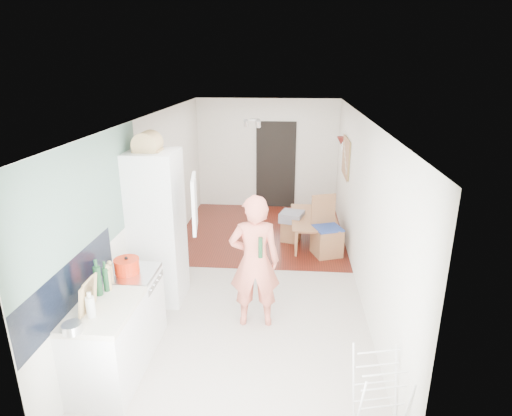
# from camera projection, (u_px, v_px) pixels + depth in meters

# --- Properties ---
(room_shell) EXTENTS (3.20, 7.00, 2.50)m
(room_shell) POSITION_uv_depth(u_px,v_px,m) (254.00, 201.00, 6.47)
(room_shell) COLOR silver
(room_shell) RESTS_ON ground
(floor) EXTENTS (3.20, 7.00, 0.01)m
(floor) POSITION_uv_depth(u_px,v_px,m) (254.00, 275.00, 6.87)
(floor) COLOR #BCB1A4
(floor) RESTS_ON ground
(wood_floor_overlay) EXTENTS (3.20, 3.30, 0.01)m
(wood_floor_overlay) POSITION_uv_depth(u_px,v_px,m) (262.00, 232.00, 8.62)
(wood_floor_overlay) COLOR #5F1A0F
(wood_floor_overlay) RESTS_ON room_shell
(sage_wall_panel) EXTENTS (0.02, 3.00, 1.30)m
(sage_wall_panel) POSITION_uv_depth(u_px,v_px,m) (87.00, 201.00, 4.51)
(sage_wall_panel) COLOR slate
(sage_wall_panel) RESTS_ON room_shell
(tile_splashback) EXTENTS (0.02, 1.90, 0.50)m
(tile_splashback) POSITION_uv_depth(u_px,v_px,m) (72.00, 285.00, 4.22)
(tile_splashback) COLOR black
(tile_splashback) RESTS_ON room_shell
(doorway_recess) EXTENTS (0.90, 0.04, 2.00)m
(doorway_recess) POSITION_uv_depth(u_px,v_px,m) (276.00, 165.00, 9.82)
(doorway_recess) COLOR black
(doorway_recess) RESTS_ON room_shell
(base_cabinet) EXTENTS (0.60, 0.90, 0.86)m
(base_cabinet) POSITION_uv_depth(u_px,v_px,m) (108.00, 348.00, 4.43)
(base_cabinet) COLOR white
(base_cabinet) RESTS_ON room_shell
(worktop) EXTENTS (0.62, 0.92, 0.06)m
(worktop) POSITION_uv_depth(u_px,v_px,m) (103.00, 310.00, 4.28)
(worktop) COLOR beige
(worktop) RESTS_ON room_shell
(range_cooker) EXTENTS (0.60, 0.60, 0.88)m
(range_cooker) POSITION_uv_depth(u_px,v_px,m) (133.00, 308.00, 5.13)
(range_cooker) COLOR white
(range_cooker) RESTS_ON room_shell
(cooker_top) EXTENTS (0.60, 0.60, 0.04)m
(cooker_top) POSITION_uv_depth(u_px,v_px,m) (130.00, 274.00, 4.99)
(cooker_top) COLOR silver
(cooker_top) RESTS_ON room_shell
(fridge_housing) EXTENTS (0.66, 0.66, 2.15)m
(fridge_housing) POSITION_uv_depth(u_px,v_px,m) (157.00, 228.00, 5.89)
(fridge_housing) COLOR white
(fridge_housing) RESTS_ON room_shell
(fridge_door) EXTENTS (0.14, 0.56, 0.70)m
(fridge_door) POSITION_uv_depth(u_px,v_px,m) (194.00, 203.00, 5.41)
(fridge_door) COLOR white
(fridge_door) RESTS_ON room_shell
(fridge_interior) EXTENTS (0.02, 0.52, 0.66)m
(fridge_interior) POSITION_uv_depth(u_px,v_px,m) (177.00, 196.00, 5.71)
(fridge_interior) COLOR white
(fridge_interior) RESTS_ON room_shell
(pinboard) EXTENTS (0.03, 0.90, 0.70)m
(pinboard) POSITION_uv_depth(u_px,v_px,m) (346.00, 157.00, 8.04)
(pinboard) COLOR tan
(pinboard) RESTS_ON room_shell
(pinboard_frame) EXTENTS (0.00, 0.94, 0.74)m
(pinboard_frame) POSITION_uv_depth(u_px,v_px,m) (345.00, 157.00, 8.04)
(pinboard_frame) COLOR #985B36
(pinboard_frame) RESTS_ON room_shell
(wall_sconce) EXTENTS (0.18, 0.18, 0.16)m
(wall_sconce) POSITION_uv_depth(u_px,v_px,m) (341.00, 141.00, 8.59)
(wall_sconce) COLOR maroon
(wall_sconce) RESTS_ON room_shell
(person) EXTENTS (0.80, 0.56, 2.07)m
(person) POSITION_uv_depth(u_px,v_px,m) (255.00, 250.00, 5.29)
(person) COLOR #E0705A
(person) RESTS_ON floor
(dining_table) EXTENTS (0.72, 1.27, 0.44)m
(dining_table) POSITION_uv_depth(u_px,v_px,m) (315.00, 231.00, 8.05)
(dining_table) COLOR #985B36
(dining_table) RESTS_ON floor
(dining_chair) EXTENTS (0.57, 0.57, 1.06)m
(dining_chair) POSITION_uv_depth(u_px,v_px,m) (328.00, 227.00, 7.42)
(dining_chair) COLOR #985B36
(dining_chair) RESTS_ON floor
(stool) EXTENTS (0.40, 0.40, 0.41)m
(stool) POSITION_uv_depth(u_px,v_px,m) (291.00, 231.00, 8.12)
(stool) COLOR #985B36
(stool) RESTS_ON floor
(grey_drape) EXTENTS (0.50, 0.50, 0.18)m
(grey_drape) POSITION_uv_depth(u_px,v_px,m) (292.00, 217.00, 8.00)
(grey_drape) COLOR gray
(grey_drape) RESTS_ON stool
(drying_rack) EXTENTS (0.48, 0.45, 0.80)m
(drying_rack) POSITION_uv_depth(u_px,v_px,m) (378.00, 398.00, 3.82)
(drying_rack) COLOR white
(drying_rack) RESTS_ON floor
(bread_bin) EXTENTS (0.39, 0.37, 0.18)m
(bread_bin) POSITION_uv_depth(u_px,v_px,m) (147.00, 144.00, 5.51)
(bread_bin) COLOR tan
(bread_bin) RESTS_ON fridge_housing
(red_casserole) EXTENTS (0.31, 0.31, 0.17)m
(red_casserole) POSITION_uv_depth(u_px,v_px,m) (127.00, 266.00, 4.95)
(red_casserole) COLOR red
(red_casserole) RESTS_ON cooker_top
(steel_pan) EXTENTS (0.21, 0.21, 0.09)m
(steel_pan) POSITION_uv_depth(u_px,v_px,m) (72.00, 328.00, 3.86)
(steel_pan) COLOR silver
(steel_pan) RESTS_ON worktop
(held_bottle) EXTENTS (0.06, 0.06, 0.26)m
(held_bottle) POSITION_uv_depth(u_px,v_px,m) (260.00, 247.00, 5.07)
(held_bottle) COLOR #173E20
(held_bottle) RESTS_ON person
(bottle_a) EXTENTS (0.08, 0.08, 0.32)m
(bottle_a) POSITION_uv_depth(u_px,v_px,m) (98.00, 281.00, 4.45)
(bottle_a) COLOR #173E20
(bottle_a) RESTS_ON worktop
(bottle_b) EXTENTS (0.07, 0.07, 0.27)m
(bottle_b) POSITION_uv_depth(u_px,v_px,m) (106.00, 279.00, 4.54)
(bottle_b) COLOR #173E20
(bottle_b) RESTS_ON worktop
(bottle_c) EXTENTS (0.11, 0.11, 0.21)m
(bottle_c) POSITION_uv_depth(u_px,v_px,m) (91.00, 307.00, 4.08)
(bottle_c) COLOR silver
(bottle_c) RESTS_ON worktop
(pepper_mill_front) EXTENTS (0.07, 0.07, 0.23)m
(pepper_mill_front) POSITION_uv_depth(u_px,v_px,m) (108.00, 280.00, 4.56)
(pepper_mill_front) COLOR tan
(pepper_mill_front) RESTS_ON worktop
(pepper_mill_back) EXTENTS (0.06, 0.06, 0.19)m
(pepper_mill_back) POSITION_uv_depth(u_px,v_px,m) (111.00, 273.00, 4.75)
(pepper_mill_back) COLOR tan
(pepper_mill_back) RESTS_ON worktop
(chopping_boards) EXTENTS (0.06, 0.26, 0.35)m
(chopping_boards) POSITION_uv_depth(u_px,v_px,m) (88.00, 296.00, 4.14)
(chopping_boards) COLOR tan
(chopping_boards) RESTS_ON worktop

